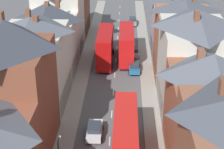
{
  "coord_description": "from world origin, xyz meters",
  "views": [
    {
      "loc": [
        1.66,
        -11.57,
        24.95
      ],
      "look_at": [
        -0.3,
        38.68,
        1.62
      ],
      "focal_mm": 60.0,
      "sensor_mm": 36.0,
      "label": 1
    }
  ],
  "objects_px": {
    "double_decker_bus_mid_street": "(126,44)",
    "car_near_silver": "(133,21)",
    "car_near_blue": "(95,130)",
    "car_parked_right_a": "(134,52)",
    "double_decker_bus_lead": "(105,46)",
    "car_parked_left_a": "(134,66)",
    "double_decker_bus_far_approaching": "(125,136)"
  },
  "relations": [
    {
      "from": "double_decker_bus_lead",
      "to": "double_decker_bus_far_approaching",
      "type": "relative_size",
      "value": 1.0
    },
    {
      "from": "car_parked_left_a",
      "to": "car_parked_right_a",
      "type": "relative_size",
      "value": 1.07
    },
    {
      "from": "car_near_blue",
      "to": "car_parked_left_a",
      "type": "xyz_separation_m",
      "value": [
        4.9,
        18.62,
        -0.01
      ]
    },
    {
      "from": "car_parked_left_a",
      "to": "double_decker_bus_mid_street",
      "type": "bearing_deg",
      "value": 104.51
    },
    {
      "from": "double_decker_bus_mid_street",
      "to": "car_near_silver",
      "type": "distance_m",
      "value": 20.09
    },
    {
      "from": "car_near_silver",
      "to": "car_parked_right_a",
      "type": "height_order",
      "value": "car_near_silver"
    },
    {
      "from": "double_decker_bus_lead",
      "to": "car_near_silver",
      "type": "xyz_separation_m",
      "value": [
        4.91,
        21.28,
        -1.96
      ]
    },
    {
      "from": "double_decker_bus_far_approaching",
      "to": "car_near_silver",
      "type": "bearing_deg",
      "value": 88.43
    },
    {
      "from": "double_decker_bus_mid_street",
      "to": "car_parked_right_a",
      "type": "xyz_separation_m",
      "value": [
        1.31,
        1.52,
        -2.0
      ]
    },
    {
      "from": "car_near_blue",
      "to": "car_parked_left_a",
      "type": "height_order",
      "value": "car_near_blue"
    },
    {
      "from": "car_near_blue",
      "to": "car_parked_right_a",
      "type": "distance_m",
      "value": 25.67
    },
    {
      "from": "double_decker_bus_mid_street",
      "to": "car_near_silver",
      "type": "relative_size",
      "value": 2.59
    },
    {
      "from": "double_decker_bus_mid_street",
      "to": "car_near_silver",
      "type": "height_order",
      "value": "double_decker_bus_mid_street"
    },
    {
      "from": "car_near_silver",
      "to": "car_parked_right_a",
      "type": "bearing_deg",
      "value": -90.0
    },
    {
      "from": "car_near_blue",
      "to": "car_parked_right_a",
      "type": "xyz_separation_m",
      "value": [
        4.9,
        25.2,
        0.01
      ]
    },
    {
      "from": "double_decker_bus_lead",
      "to": "car_parked_right_a",
      "type": "bearing_deg",
      "value": 30.11
    },
    {
      "from": "car_near_blue",
      "to": "car_parked_right_a",
      "type": "relative_size",
      "value": 0.97
    },
    {
      "from": "car_near_blue",
      "to": "car_parked_right_a",
      "type": "bearing_deg",
      "value": 78.99
    },
    {
      "from": "double_decker_bus_far_approaching",
      "to": "car_near_blue",
      "type": "relative_size",
      "value": 2.6
    },
    {
      "from": "car_parked_right_a",
      "to": "double_decker_bus_far_approaching",
      "type": "bearing_deg",
      "value": -92.56
    },
    {
      "from": "double_decker_bus_far_approaching",
      "to": "car_near_silver",
      "type": "height_order",
      "value": "double_decker_bus_far_approaching"
    },
    {
      "from": "car_parked_right_a",
      "to": "double_decker_bus_lead",
      "type": "bearing_deg",
      "value": -149.89
    },
    {
      "from": "car_near_silver",
      "to": "car_near_blue",
      "type": "bearing_deg",
      "value": -96.41
    },
    {
      "from": "double_decker_bus_far_approaching",
      "to": "double_decker_bus_lead",
      "type": "bearing_deg",
      "value": 97.76
    },
    {
      "from": "double_decker_bus_lead",
      "to": "double_decker_bus_mid_street",
      "type": "distance_m",
      "value": 3.84
    },
    {
      "from": "car_parked_left_a",
      "to": "car_near_blue",
      "type": "bearing_deg",
      "value": -104.74
    },
    {
      "from": "double_decker_bus_mid_street",
      "to": "car_near_silver",
      "type": "bearing_deg",
      "value": 86.25
    },
    {
      "from": "car_near_silver",
      "to": "car_parked_right_a",
      "type": "distance_m",
      "value": 18.43
    },
    {
      "from": "car_near_silver",
      "to": "car_parked_right_a",
      "type": "xyz_separation_m",
      "value": [
        0.0,
        -18.43,
        -0.04
      ]
    },
    {
      "from": "car_near_blue",
      "to": "car_near_silver",
      "type": "distance_m",
      "value": 43.9
    },
    {
      "from": "double_decker_bus_mid_street",
      "to": "car_near_blue",
      "type": "distance_m",
      "value": 24.04
    },
    {
      "from": "double_decker_bus_mid_street",
      "to": "car_parked_left_a",
      "type": "height_order",
      "value": "double_decker_bus_mid_street"
    }
  ]
}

